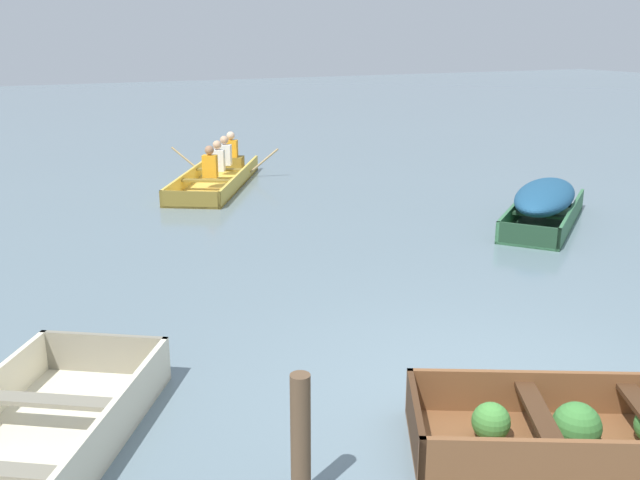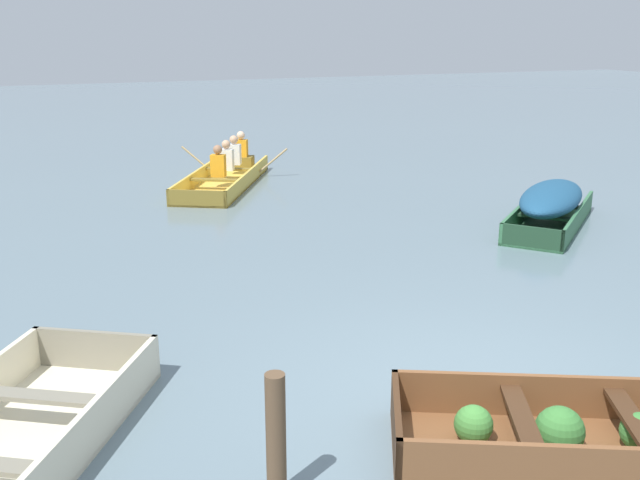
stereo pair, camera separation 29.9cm
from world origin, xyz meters
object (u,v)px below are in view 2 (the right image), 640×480
at_px(skiff_green_near_moored, 551,203).
at_px(rowboat_yellow_with_crew, 226,173).
at_px(dinghy_wooden_brown_foreground, 586,437).
at_px(mooring_post, 276,438).

xyz_separation_m(skiff_green_near_moored, rowboat_yellow_with_crew, (-3.91, 5.30, -0.18)).
relative_size(dinghy_wooden_brown_foreground, rowboat_yellow_with_crew, 0.76).
height_order(skiff_green_near_moored, mooring_post, mooring_post).
height_order(skiff_green_near_moored, rowboat_yellow_with_crew, rowboat_yellow_with_crew).
bearing_deg(dinghy_wooden_brown_foreground, mooring_post, 169.68).
height_order(rowboat_yellow_with_crew, mooring_post, mooring_post).
relative_size(skiff_green_near_moored, rowboat_yellow_with_crew, 0.75).
distance_m(dinghy_wooden_brown_foreground, mooring_post, 2.35).
bearing_deg(dinghy_wooden_brown_foreground, rowboat_yellow_with_crew, 88.69).
distance_m(skiff_green_near_moored, mooring_post, 8.09).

